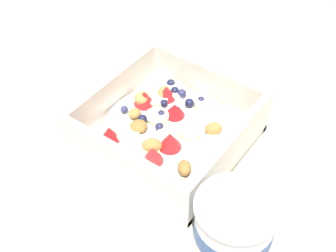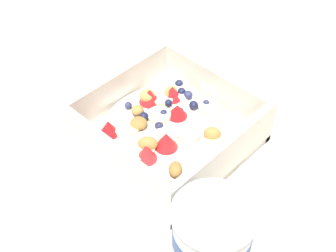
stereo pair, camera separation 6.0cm
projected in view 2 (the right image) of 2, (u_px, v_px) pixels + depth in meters
name	position (u px, v px, depth m)	size (l,w,h in m)	color
ground_plane	(164.00, 139.00, 0.63)	(2.40, 2.40, 0.00)	beige
fruit_bowl	(167.00, 129.00, 0.61)	(0.20, 0.20, 0.07)	white
spoon	(195.00, 232.00, 0.52)	(0.10, 0.16, 0.01)	silver
yogurt_cup	(212.00, 234.00, 0.48)	(0.09, 0.09, 0.08)	white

